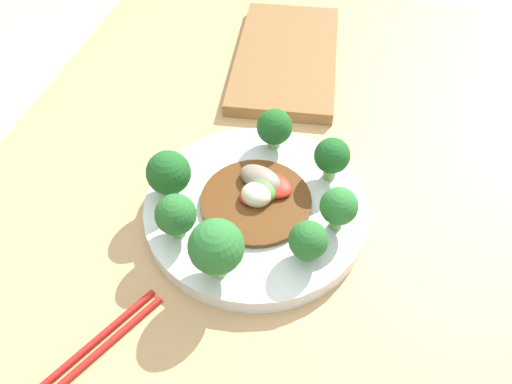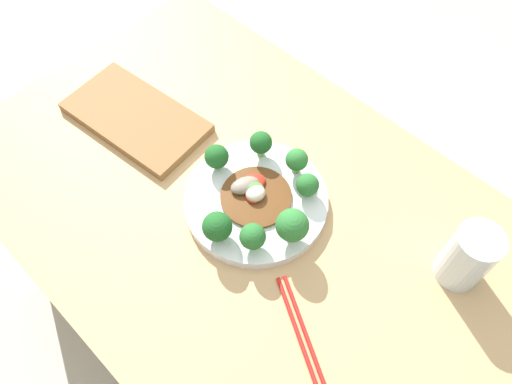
{
  "view_description": "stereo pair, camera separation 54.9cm",
  "coord_description": "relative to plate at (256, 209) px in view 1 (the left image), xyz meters",
  "views": [
    {
      "loc": [
        -0.38,
        -0.11,
        1.18
      ],
      "look_at": [
        -0.01,
        -0.02,
        0.74
      ],
      "focal_mm": 35.0,
      "sensor_mm": 36.0,
      "label": 1
    },
    {
      "loc": [
        -0.35,
        0.33,
        1.51
      ],
      "look_at": [
        -0.01,
        -0.02,
        0.74
      ],
      "focal_mm": 35.0,
      "sensor_mm": 36.0,
      "label": 2
    }
  ],
  "objects": [
    {
      "name": "broccoli_west",
      "position": [
        -0.1,
        0.02,
        0.05
      ],
      "size": [
        0.06,
        0.06,
        0.07
      ],
      "color": "#89B76B",
      "rests_on": "plate"
    },
    {
      "name": "broccoli_south",
      "position": [
        -0.01,
        -0.1,
        0.05
      ],
      "size": [
        0.04,
        0.04,
        0.06
      ],
      "color": "#70A356",
      "rests_on": "plate"
    },
    {
      "name": "cutting_board",
      "position": [
        0.32,
        0.03,
        -0.0
      ],
      "size": [
        0.32,
        0.19,
        0.02
      ],
      "color": "brown",
      "rests_on": "table"
    },
    {
      "name": "broccoli_northwest",
      "position": [
        -0.06,
        0.07,
        0.04
      ],
      "size": [
        0.05,
        0.05,
        0.06
      ],
      "color": "#7AAD5B",
      "rests_on": "plate"
    },
    {
      "name": "plate",
      "position": [
        0.0,
        0.0,
        0.0
      ],
      "size": [
        0.27,
        0.27,
        0.02
      ],
      "color": "silver",
      "rests_on": "table"
    },
    {
      "name": "broccoli_east",
      "position": [
        0.1,
        0.0,
        0.04
      ],
      "size": [
        0.05,
        0.05,
        0.06
      ],
      "color": "#89B76B",
      "rests_on": "plate"
    },
    {
      "name": "chopsticks",
      "position": [
        -0.24,
        0.13,
        -0.01
      ],
      "size": [
        0.21,
        0.13,
        0.01
      ],
      "color": "red",
      "rests_on": "table"
    },
    {
      "name": "stirfry_center",
      "position": [
        0.01,
        -0.0,
        0.02
      ],
      "size": [
        0.13,
        0.13,
        0.03
      ],
      "color": "#5B3314",
      "rests_on": "plate"
    },
    {
      "name": "broccoli_north",
      "position": [
        -0.01,
        0.1,
        0.05
      ],
      "size": [
        0.05,
        0.05,
        0.06
      ],
      "color": "#70A356",
      "rests_on": "plate"
    },
    {
      "name": "table",
      "position": [
        0.01,
        0.02,
        -0.36
      ],
      "size": [
        1.14,
        0.73,
        0.7
      ],
      "color": "tan",
      "rests_on": "ground_plane"
    },
    {
      "name": "broccoli_southwest",
      "position": [
        -0.06,
        -0.07,
        0.04
      ],
      "size": [
        0.04,
        0.04,
        0.05
      ],
      "color": "#70A356",
      "rests_on": "plate"
    },
    {
      "name": "broccoli_southeast",
      "position": [
        0.06,
        -0.08,
        0.05
      ],
      "size": [
        0.04,
        0.04,
        0.06
      ],
      "color": "#7AAD5B",
      "rests_on": "plate"
    }
  ]
}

